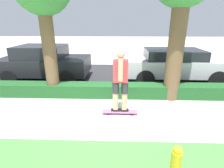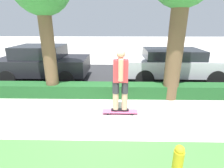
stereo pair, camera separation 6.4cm
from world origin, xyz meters
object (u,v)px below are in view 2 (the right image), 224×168
object	(u,v)px
skateboard	(120,111)
parked_car_front	(43,62)
parked_car_middle	(174,64)
skater_person	(120,80)
fire_hydrant	(177,168)

from	to	relation	value
skateboard	parked_car_front	world-z (taller)	parked_car_front
parked_car_middle	parked_car_front	bearing A→B (deg)	179.56
skateboard	parked_car_middle	xyz separation A→B (m)	(2.47, 3.12, 0.73)
skateboard	parked_car_front	xyz separation A→B (m)	(-3.48, 3.24, 0.76)
skater_person	fire_hydrant	xyz separation A→B (m)	(0.83, -2.48, -0.64)
parked_car_middle	fire_hydrant	distance (m)	5.85
skateboard	parked_car_front	bearing A→B (deg)	137.02
skateboard	parked_car_middle	world-z (taller)	parked_car_middle
skateboard	fire_hydrant	world-z (taller)	fire_hydrant
skateboard	parked_car_middle	bearing A→B (deg)	51.61
parked_car_middle	fire_hydrant	xyz separation A→B (m)	(-1.64, -5.60, -0.38)
parked_car_middle	fire_hydrant	size ratio (longest dim) A/B	5.48
skateboard	skater_person	xyz separation A→B (m)	(0.00, 0.00, 0.99)
parked_car_front	parked_car_middle	size ratio (longest dim) A/B	0.85
skater_person	fire_hydrant	distance (m)	2.69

